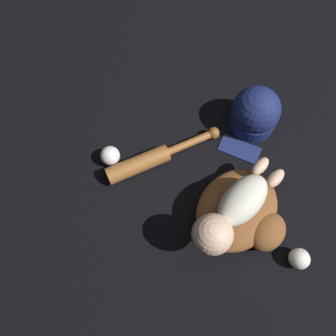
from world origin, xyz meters
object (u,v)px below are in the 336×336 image
baseball (110,156)px  baseball_cap (255,113)px  baseball_glove (242,213)px  baby_figure (232,212)px  baseball_bat (151,159)px  baseball_spare (299,259)px

baseball → baseball_cap: (-0.48, 0.23, 0.04)m
baseball_glove → baseball: baseball_glove is taller
baby_figure → baseball: 0.46m
baseball_glove → baseball_bat: size_ratio=0.80×
baseball_glove → baseball: 0.48m
baseball_bat → baseball: size_ratio=6.10×
baseball_glove → baseball_spare: size_ratio=5.17×
baseball_bat → baseball_spare: size_ratio=6.46×
baseball → baseball_cap: bearing=154.9°
baseball_glove → baseball_cap: 0.36m
baseball_glove → baby_figure: baby_figure is taller
baseball → baseball_spare: bearing=108.4°
baseball_spare → baseball_cap: bearing=-121.1°
baby_figure → baseball_cap: bearing=-149.4°
baseball_glove → baseball_cap: (-0.29, -0.22, 0.03)m
baseball_spare → baseball_cap: size_ratio=0.25×
baseball_cap → baseball_glove: bearing=36.9°
baseball_glove → baseball_bat: baseball_glove is taller
baseball_bat → baseball_spare: (-0.12, 0.56, 0.00)m
baseball_glove → baby_figure: bearing=-14.4°
baseball_glove → baseball_spare: bearing=97.6°
baseball_bat → baseball_cap: size_ratio=1.62×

